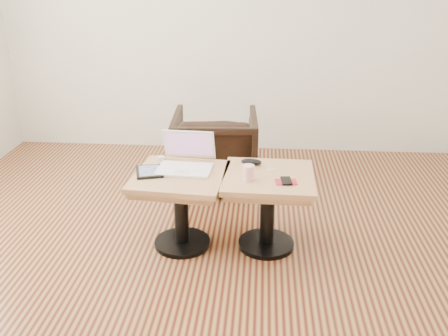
# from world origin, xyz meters

# --- Properties ---
(room_shell) EXTENTS (4.52, 4.52, 2.71)m
(room_shell) POSITION_xyz_m (0.00, 0.00, 1.35)
(room_shell) COLOR #401810
(room_shell) RESTS_ON ground
(side_table_left) EXTENTS (0.63, 0.63, 0.53)m
(side_table_left) POSITION_xyz_m (-0.20, 0.28, 0.40)
(side_table_left) COLOR black
(side_table_left) RESTS_ON ground
(side_table_right) EXTENTS (0.60, 0.60, 0.53)m
(side_table_right) POSITION_xyz_m (0.37, 0.30, 0.40)
(side_table_right) COLOR black
(side_table_right) RESTS_ON ground
(laptop) EXTENTS (0.37, 0.36, 0.24)m
(laptop) POSITION_xyz_m (-0.17, 0.38, 0.58)
(laptop) COLOR white
(laptop) RESTS_ON side_table_left
(tablet) EXTENTS (0.22, 0.25, 0.02)m
(tablet) POSITION_xyz_m (-0.40, 0.28, 0.54)
(tablet) COLOR black
(tablet) RESTS_ON side_table_left
(charging_adapter) EXTENTS (0.05, 0.05, 0.02)m
(charging_adapter) POSITION_xyz_m (-0.37, 0.51, 0.54)
(charging_adapter) COLOR white
(charging_adapter) RESTS_ON side_table_left
(glasses_case) EXTENTS (0.15, 0.08, 0.04)m
(glasses_case) POSITION_xyz_m (0.26, 0.46, 0.55)
(glasses_case) COLOR black
(glasses_case) RESTS_ON side_table_right
(striped_cup) EXTENTS (0.09, 0.09, 0.10)m
(striped_cup) POSITION_xyz_m (0.24, 0.21, 0.58)
(striped_cup) COLOR #F1697B
(striped_cup) RESTS_ON side_table_right
(earbuds_tangle) EXTENTS (0.07, 0.04, 0.01)m
(earbuds_tangle) POSITION_xyz_m (0.39, 0.37, 0.54)
(earbuds_tangle) COLOR white
(earbuds_tangle) RESTS_ON side_table_right
(phone_on_sleeve) EXTENTS (0.14, 0.12, 0.02)m
(phone_on_sleeve) POSITION_xyz_m (0.48, 0.19, 0.54)
(phone_on_sleeve) COLOR maroon
(phone_on_sleeve) RESTS_ON side_table_right
(armchair) EXTENTS (0.74, 0.75, 0.65)m
(armchair) POSITION_xyz_m (-0.07, 1.30, 0.32)
(armchair) COLOR black
(armchair) RESTS_ON ground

